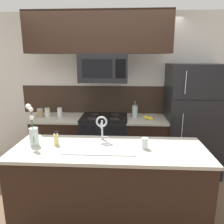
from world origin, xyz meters
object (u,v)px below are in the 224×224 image
Objects in this scene: refrigerator at (192,120)px; french_press at (135,111)px; microwave at (103,68)px; drinking_glass at (145,143)px; stove_range at (104,143)px; dish_soap_bottle at (56,139)px; sink_faucet at (102,125)px; flower_vase at (33,134)px; storage_jar_tall at (40,113)px; storage_jar_short at (60,112)px; storage_jar_medium at (47,112)px; banana_bunch at (149,118)px.

refrigerator is 0.94m from french_press.
microwave is at bearing -170.90° from french_press.
drinking_glass is at bearing -65.77° from microwave.
drinking_glass reaches higher than stove_range.
refrigerator is 10.77× the size of dish_soap_bottle.
sink_faucet is at bearing -86.10° from stove_range.
flower_vase is at bearing 178.72° from drinking_glass.
storage_jar_tall is at bearing -178.51° from stove_range.
flower_vase reaches higher than storage_jar_tall.
microwave is 0.87m from french_press.
storage_jar_short is 0.92× the size of dish_soap_bottle.
dish_soap_bottle is (0.32, -1.22, -0.01)m from storage_jar_short.
storage_jar_medium is 0.31× the size of flower_vase.
storage_jar_short is at bearing 127.08° from sink_faucet.
french_press is 0.87× the size of sink_faucet.
flower_vase is at bearing -72.00° from storage_jar_tall.
storage_jar_tall is at bearing 142.85° from drinking_glass.
banana_bunch is at bearing 44.77° from dish_soap_bottle.
sink_faucet is at bearing -42.19° from storage_jar_tall.
banana_bunch is 0.62× the size of sink_faucet.
dish_soap_bottle is at bearing -163.44° from sink_faucet.
sink_faucet is 2.54× the size of drinking_glass.
dish_soap_bottle is 0.98m from drinking_glass.
microwave is at bearing -3.61° from storage_jar_short.
drinking_glass is (-0.17, -1.19, 0.04)m from banana_bunch.
stove_range is 1.99× the size of flower_vase.
banana_bunch is (0.72, -0.06, 0.47)m from stove_range.
microwave is at bearing 176.91° from banana_bunch.
flower_vase is at bearing -167.23° from sink_faucet.
stove_range is at bearing -2.00° from storage_jar_short.
storage_jar_short is 1.35m from sink_faucet.
banana_bunch is 1.81m from flower_vase.
storage_jar_short is 1.25m from flower_vase.
dish_soap_bottle is (-0.50, -0.15, -0.13)m from sink_faucet.
sink_faucet is at bearing -46.01° from storage_jar_medium.
sink_faucet is (1.13, -1.02, 0.13)m from storage_jar_tall.
storage_jar_medium is at bearing 177.79° from banana_bunch.
french_press is at bearing 150.91° from banana_bunch.
storage_jar_short reaches higher than storage_jar_medium.
microwave reaches higher than stove_range.
flower_vase is at bearing -118.80° from stove_range.
refrigerator is at bearing -0.15° from storage_jar_short.
sink_faucet is 0.54m from dish_soap_bottle.
microwave is 1.28m from storage_jar_tall.
storage_jar_medium is 0.97× the size of storage_jar_short.
microwave is 4.89× the size of storage_jar_short.
storage_jar_medium is 1.26m from flower_vase.
banana_bunch is at bearing 56.74° from sink_faucet.
refrigerator is 1.55m from drinking_glass.
storage_jar_short reaches higher than banana_bunch.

